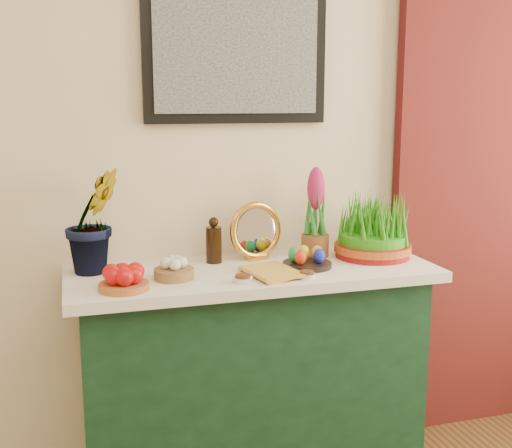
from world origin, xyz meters
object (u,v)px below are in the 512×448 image
at_px(mirror, 256,231).
at_px(book, 252,274).
at_px(sideboard, 252,381).
at_px(hyacinth_green, 93,204).
at_px(wheatgrass_sabzeh, 373,230).

height_order(mirror, book, mirror).
height_order(sideboard, book, book).
bearing_deg(hyacinth_green, book, -51.34).
distance_m(sideboard, book, 0.50).
bearing_deg(book, wheatgrass_sabzeh, 4.95).
xyz_separation_m(sideboard, book, (-0.04, -0.14, 0.48)).
relative_size(hyacinth_green, mirror, 2.16).
height_order(sideboard, mirror, mirror).
bearing_deg(book, mirror, 58.76).
distance_m(mirror, book, 0.31).
height_order(hyacinth_green, wheatgrass_sabzeh, hyacinth_green).
bearing_deg(hyacinth_green, wheatgrass_sabzeh, -30.39).
bearing_deg(wheatgrass_sabzeh, hyacinth_green, 175.93).
relative_size(hyacinth_green, book, 2.34).
distance_m(book, wheatgrass_sabzeh, 0.60).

